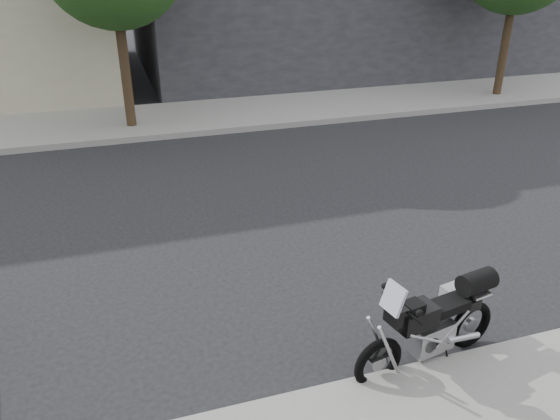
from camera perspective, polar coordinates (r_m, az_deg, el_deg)
The scene contains 3 objects.
ground at distance 9.31m, azimuth -0.20°, elevation -1.08°, with size 120.00×120.00×0.00m, color black.
far_sidewalk at distance 15.21m, azimuth -7.72°, elevation 9.70°, with size 44.00×3.00×0.15m, color gray.
motorcycle at distance 6.29m, azimuth 16.04°, elevation -11.10°, with size 1.90×0.84×1.21m.
Camera 1 is at (2.50, 7.93, 4.17)m, focal length 35.00 mm.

